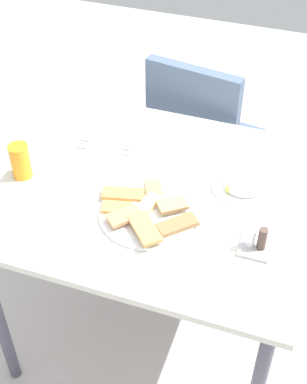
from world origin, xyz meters
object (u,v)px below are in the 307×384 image
Objects in this scene: dining_table at (157,209)px; soda_can at (20,161)px; pide_platter at (147,212)px; paper_napkin at (104,147)px; condiment_caddy at (256,243)px; fork at (102,149)px; spoon at (106,143)px; dining_chair at (200,138)px; salad_plate_greens at (243,184)px.

soda_can reaches higher than dining_table.
soda_can is at bearing 174.52° from pide_platter.
pide_platter reaches higher than paper_napkin.
fork is at bearing 154.62° from condiment_caddy.
condiment_caddy is at bearing -23.72° from dining_table.
soda_can reaches higher than fork.
dining_chair is at bearing 64.68° from spoon.
dining_chair is at bearing 59.68° from soda_can.
salad_plate_greens is (0.25, 0.22, 0.01)m from pide_platter.
pide_platter is (0.01, -0.13, 0.10)m from dining_table.
soda_can is at bearing -169.63° from dining_table.
dining_table is 0.16m from pide_platter.
paper_napkin is 0.64× the size of fork.
salad_plate_greens reaches higher than pide_platter.
soda_can is at bearing -130.38° from paper_napkin.
salad_plate_greens is at bearing -8.72° from fork.
soda_can reaches higher than condiment_caddy.
soda_can is at bearing -137.58° from fork.
paper_napkin is (-0.26, 0.28, -0.01)m from pide_platter.
dining_chair is at bearing 114.98° from condiment_caddy.
dining_table is at bearing -88.23° from dining_chair.
dining_chair is (-0.02, 0.65, -0.15)m from dining_table.
salad_plate_greens is 1.07× the size of spoon.
salad_plate_greens reaches higher than spoon.
fork is at bearing 47.32° from soda_can.
soda_can is 0.63× the size of fork.
salad_plate_greens reaches higher than fork.
dining_chair reaches higher than soda_can.
salad_plate_greens is (0.28, -0.55, 0.26)m from dining_chair.
pide_platter is 1.74× the size of fork.
spoon is 2.07× the size of condiment_caddy.
soda_can is 1.34× the size of condiment_caddy.
condiment_caddy is at bearing -27.81° from spoon.
pide_platter is at bearing -87.60° from dining_chair.
dining_chair reaches higher than dining_table.
pide_platter is 0.38m from paper_napkin.
dining_chair is at bearing 92.40° from pide_platter.
condiment_caddy reaches higher than spoon.
condiment_caddy is (0.36, -0.16, 0.12)m from dining_table.
dining_chair is 10.22× the size of condiment_caddy.
dining_table is at bearing 156.28° from condiment_caddy.
pide_platter is 0.34m from condiment_caddy.
soda_can reaches higher than pide_platter.
dining_table is 0.32m from spoon.
pide_platter is 0.37m from fork.
soda_can is at bearing 174.73° from condiment_caddy.
condiment_caddy is (0.38, -0.81, 0.27)m from dining_chair.
condiment_caddy is (0.80, -0.07, -0.04)m from soda_can.
soda_can is 0.81m from condiment_caddy.
fork reaches higher than paper_napkin.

